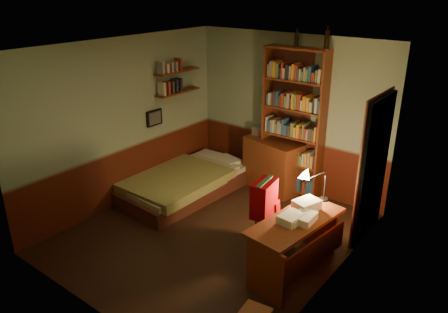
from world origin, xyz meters
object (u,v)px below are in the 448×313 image
Objects in this scene: bed at (185,175)px; dresser at (273,165)px; desk at (294,246)px; office_chair at (278,218)px; mini_stereo at (262,131)px; bookshelf at (293,124)px; desk_lamp at (326,176)px.

dresser reaches higher than bed.
office_chair is at bearing 158.21° from desk.
bed is 2.63m from desk.
office_chair is (1.40, -1.75, -0.42)m from mini_stereo.
desk is at bearing -36.59° from office_chair.
bookshelf reaches higher than bed.
desk is at bearing -61.55° from bookshelf.
office_chair is (0.78, -1.71, -0.68)m from bookshelf.
bookshelf is 1.72m from desk_lamp.
dresser is at bearing 135.20° from desk.
dresser is at bearing 47.88° from bed.
bed is at bearing -123.73° from dresser.
desk_lamp is at bearing -35.43° from mini_stereo.
office_chair is at bearing -44.85° from dresser.
bookshelf reaches higher than desk_lamp.
desk is at bearing -47.76° from mini_stereo.
bed is at bearing -142.61° from bookshelf.
desk is 1.95× the size of desk_lamp.
dresser is 0.41× the size of bookshelf.
desk_lamp reaches higher than bed.
dresser reaches higher than desk.
mini_stereo is 0.40× the size of desk_lamp.
bed is 3.21× the size of desk_lamp.
mini_stereo is at bearing 139.08° from desk.
bookshelf is at bearing 106.52° from office_chair.
dresser is (1.07, 1.05, 0.11)m from bed.
dresser is at bearing -166.52° from bookshelf.
office_chair reaches higher than dresser.
bookshelf is (0.30, 0.08, 0.77)m from dresser.
bookshelf is at bearing 149.60° from desk_lamp.
desk reaches higher than bed.
bed is 2.09× the size of office_chair.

